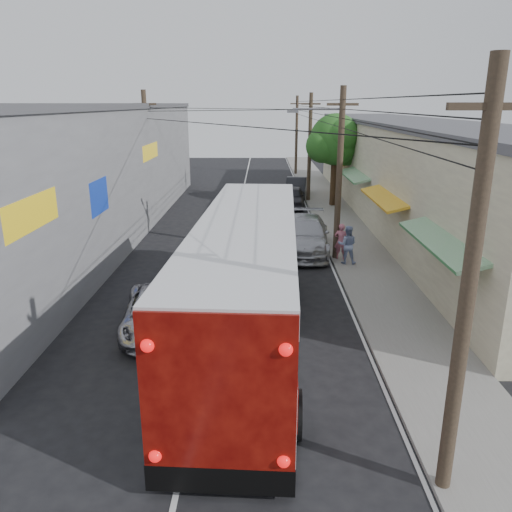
{
  "coord_description": "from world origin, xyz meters",
  "views": [
    {
      "loc": [
        1.64,
        -10.06,
        7.25
      ],
      "look_at": [
        1.42,
        8.41,
        1.58
      ],
      "focal_mm": 35.0,
      "sensor_mm": 36.0,
      "label": 1
    }
  ],
  "objects_px": {
    "parked_suv": "(304,235)",
    "pedestrian_near": "(341,241)",
    "parked_car_mid": "(292,197)",
    "pedestrian_far": "(347,245)",
    "coach_bus": "(248,278)",
    "jeepney": "(157,312)",
    "parked_car_far": "(296,187)"
  },
  "relations": [
    {
      "from": "coach_bus",
      "to": "parked_car_mid",
      "type": "bearing_deg",
      "value": 85.75
    },
    {
      "from": "parked_car_mid",
      "to": "pedestrian_near",
      "type": "relative_size",
      "value": 2.57
    },
    {
      "from": "parked_car_mid",
      "to": "parked_suv",
      "type": "bearing_deg",
      "value": -85.03
    },
    {
      "from": "parked_car_mid",
      "to": "pedestrian_near",
      "type": "bearing_deg",
      "value": -77.95
    },
    {
      "from": "parked_car_mid",
      "to": "pedestrian_far",
      "type": "height_order",
      "value": "pedestrian_far"
    },
    {
      "from": "pedestrian_near",
      "to": "pedestrian_far",
      "type": "relative_size",
      "value": 0.97
    },
    {
      "from": "jeepney",
      "to": "parked_car_far",
      "type": "distance_m",
      "value": 25.71
    },
    {
      "from": "jeepney",
      "to": "pedestrian_far",
      "type": "bearing_deg",
      "value": 35.63
    },
    {
      "from": "pedestrian_far",
      "to": "parked_car_mid",
      "type": "bearing_deg",
      "value": -72.8
    },
    {
      "from": "parked_car_far",
      "to": "pedestrian_near",
      "type": "relative_size",
      "value": 2.65
    },
    {
      "from": "parked_car_far",
      "to": "pedestrian_far",
      "type": "distance_m",
      "value": 18.04
    },
    {
      "from": "coach_bus",
      "to": "jeepney",
      "type": "bearing_deg",
      "value": 171.31
    },
    {
      "from": "coach_bus",
      "to": "parked_suv",
      "type": "xyz_separation_m",
      "value": [
        2.59,
        9.86,
        -1.18
      ]
    },
    {
      "from": "coach_bus",
      "to": "jeepney",
      "type": "distance_m",
      "value": 3.4
    },
    {
      "from": "jeepney",
      "to": "parked_car_mid",
      "type": "bearing_deg",
      "value": 67.19
    },
    {
      "from": "coach_bus",
      "to": "pedestrian_far",
      "type": "height_order",
      "value": "coach_bus"
    },
    {
      "from": "parked_car_mid",
      "to": "parked_car_far",
      "type": "distance_m",
      "value": 4.45
    },
    {
      "from": "coach_bus",
      "to": "jeepney",
      "type": "xyz_separation_m",
      "value": [
        -3.03,
        0.61,
        -1.41
      ]
    },
    {
      "from": "parked_suv",
      "to": "pedestrian_near",
      "type": "height_order",
      "value": "pedestrian_near"
    },
    {
      "from": "parked_suv",
      "to": "pedestrian_far",
      "type": "xyz_separation_m",
      "value": [
        1.79,
        -2.31,
        0.14
      ]
    },
    {
      "from": "parked_car_far",
      "to": "pedestrian_far",
      "type": "height_order",
      "value": "pedestrian_far"
    },
    {
      "from": "parked_suv",
      "to": "pedestrian_near",
      "type": "distance_m",
      "value": 2.27
    },
    {
      "from": "coach_bus",
      "to": "pedestrian_far",
      "type": "xyz_separation_m",
      "value": [
        4.38,
        7.56,
        -1.03
      ]
    },
    {
      "from": "parked_car_mid",
      "to": "pedestrian_far",
      "type": "distance_m",
      "value": 13.71
    },
    {
      "from": "parked_car_far",
      "to": "pedestrian_far",
      "type": "xyz_separation_m",
      "value": [
        1.17,
        -18.0,
        0.26
      ]
    },
    {
      "from": "jeepney",
      "to": "coach_bus",
      "type": "bearing_deg",
      "value": -18.93
    },
    {
      "from": "coach_bus",
      "to": "pedestrian_near",
      "type": "height_order",
      "value": "coach_bus"
    },
    {
      "from": "jeepney",
      "to": "pedestrian_far",
      "type": "relative_size",
      "value": 2.58
    },
    {
      "from": "parked_suv",
      "to": "pedestrian_far",
      "type": "distance_m",
      "value": 2.92
    },
    {
      "from": "jeepney",
      "to": "pedestrian_near",
      "type": "distance_m",
      "value": 10.53
    },
    {
      "from": "pedestrian_far",
      "to": "parked_car_far",
      "type": "bearing_deg",
      "value": -76.56
    },
    {
      "from": "jeepney",
      "to": "parked_suv",
      "type": "height_order",
      "value": "parked_suv"
    }
  ]
}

